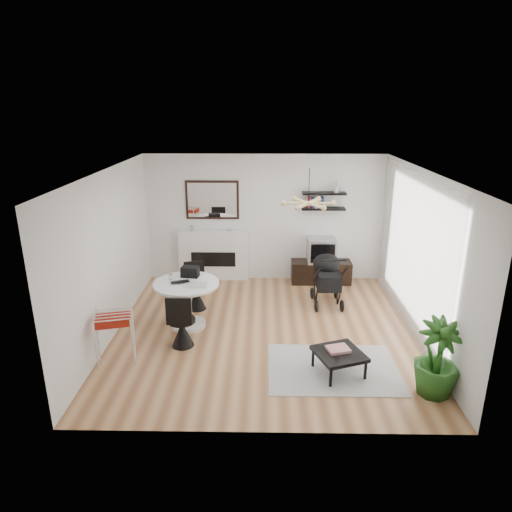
{
  "coord_description": "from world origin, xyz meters",
  "views": [
    {
      "loc": [
        -0.01,
        -6.92,
        3.68
      ],
      "look_at": [
        -0.15,
        0.4,
        1.22
      ],
      "focal_mm": 32.0,
      "sensor_mm": 36.0,
      "label": 1
    }
  ],
  "objects_px": {
    "coffee_table": "(339,354)",
    "potted_plant": "(437,358)",
    "dining_table": "(187,298)",
    "stroller": "(327,281)",
    "tv_console": "(321,272)",
    "fireplace": "(213,249)",
    "drying_rack": "(115,337)",
    "crt_tv": "(321,250)"
  },
  "relations": [
    {
      "from": "fireplace",
      "to": "drying_rack",
      "type": "bearing_deg",
      "value": -107.34
    },
    {
      "from": "tv_console",
      "to": "dining_table",
      "type": "bearing_deg",
      "value": -140.48
    },
    {
      "from": "crt_tv",
      "to": "stroller",
      "type": "height_order",
      "value": "stroller"
    },
    {
      "from": "dining_table",
      "to": "stroller",
      "type": "xyz_separation_m",
      "value": [
        2.51,
        1.01,
        -0.08
      ]
    },
    {
      "from": "stroller",
      "to": "fireplace",
      "type": "bearing_deg",
      "value": 149.97
    },
    {
      "from": "fireplace",
      "to": "drying_rack",
      "type": "height_order",
      "value": "fireplace"
    },
    {
      "from": "potted_plant",
      "to": "stroller",
      "type": "bearing_deg",
      "value": 110.11
    },
    {
      "from": "tv_console",
      "to": "potted_plant",
      "type": "relative_size",
      "value": 1.19
    },
    {
      "from": "crt_tv",
      "to": "drying_rack",
      "type": "distance_m",
      "value": 4.74
    },
    {
      "from": "fireplace",
      "to": "coffee_table",
      "type": "bearing_deg",
      "value": -59.39
    },
    {
      "from": "stroller",
      "to": "potted_plant",
      "type": "relative_size",
      "value": 1.01
    },
    {
      "from": "fireplace",
      "to": "stroller",
      "type": "relative_size",
      "value": 2.03
    },
    {
      "from": "fireplace",
      "to": "stroller",
      "type": "distance_m",
      "value": 2.62
    },
    {
      "from": "stroller",
      "to": "potted_plant",
      "type": "xyz_separation_m",
      "value": [
        1.05,
        -2.88,
        0.07
      ]
    },
    {
      "from": "fireplace",
      "to": "crt_tv",
      "type": "distance_m",
      "value": 2.31
    },
    {
      "from": "drying_rack",
      "to": "stroller",
      "type": "xyz_separation_m",
      "value": [
        3.38,
        2.22,
        0.02
      ]
    },
    {
      "from": "tv_console",
      "to": "crt_tv",
      "type": "bearing_deg",
      "value": -164.44
    },
    {
      "from": "fireplace",
      "to": "tv_console",
      "type": "xyz_separation_m",
      "value": [
        2.32,
        -0.15,
        -0.45
      ]
    },
    {
      "from": "crt_tv",
      "to": "tv_console",
      "type": "bearing_deg",
      "value": 15.56
    },
    {
      "from": "fireplace",
      "to": "tv_console",
      "type": "height_order",
      "value": "fireplace"
    },
    {
      "from": "fireplace",
      "to": "stroller",
      "type": "bearing_deg",
      "value": -28.3
    },
    {
      "from": "drying_rack",
      "to": "potted_plant",
      "type": "relative_size",
      "value": 0.78
    },
    {
      "from": "fireplace",
      "to": "crt_tv",
      "type": "relative_size",
      "value": 3.68
    },
    {
      "from": "coffee_table",
      "to": "drying_rack",
      "type": "bearing_deg",
      "value": 176.53
    },
    {
      "from": "drying_rack",
      "to": "stroller",
      "type": "height_order",
      "value": "stroller"
    },
    {
      "from": "fireplace",
      "to": "coffee_table",
      "type": "relative_size",
      "value": 2.66
    },
    {
      "from": "tv_console",
      "to": "drying_rack",
      "type": "xyz_separation_m",
      "value": [
        -3.4,
        -3.3,
        0.19
      ]
    },
    {
      "from": "dining_table",
      "to": "coffee_table",
      "type": "xyz_separation_m",
      "value": [
        2.38,
        -1.41,
        -0.24
      ]
    },
    {
      "from": "stroller",
      "to": "potted_plant",
      "type": "distance_m",
      "value": 3.07
    },
    {
      "from": "stroller",
      "to": "dining_table",
      "type": "bearing_deg",
      "value": -159.86
    },
    {
      "from": "fireplace",
      "to": "coffee_table",
      "type": "height_order",
      "value": "fireplace"
    },
    {
      "from": "coffee_table",
      "to": "potted_plant",
      "type": "xyz_separation_m",
      "value": [
        1.19,
        -0.46,
        0.23
      ]
    },
    {
      "from": "tv_console",
      "to": "crt_tv",
      "type": "relative_size",
      "value": 2.15
    },
    {
      "from": "drying_rack",
      "to": "stroller",
      "type": "bearing_deg",
      "value": 19.16
    },
    {
      "from": "potted_plant",
      "to": "drying_rack",
      "type": "bearing_deg",
      "value": 171.55
    },
    {
      "from": "dining_table",
      "to": "potted_plant",
      "type": "relative_size",
      "value": 1.05
    },
    {
      "from": "crt_tv",
      "to": "potted_plant",
      "type": "bearing_deg",
      "value": -75.2
    },
    {
      "from": "stroller",
      "to": "coffee_table",
      "type": "bearing_deg",
      "value": -94.86
    },
    {
      "from": "fireplace",
      "to": "potted_plant",
      "type": "relative_size",
      "value": 2.04
    },
    {
      "from": "tv_console",
      "to": "dining_table",
      "type": "relative_size",
      "value": 1.14
    },
    {
      "from": "stroller",
      "to": "crt_tv",
      "type": "bearing_deg",
      "value": 87.82
    },
    {
      "from": "drying_rack",
      "to": "potted_plant",
      "type": "bearing_deg",
      "value": -22.66
    }
  ]
}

